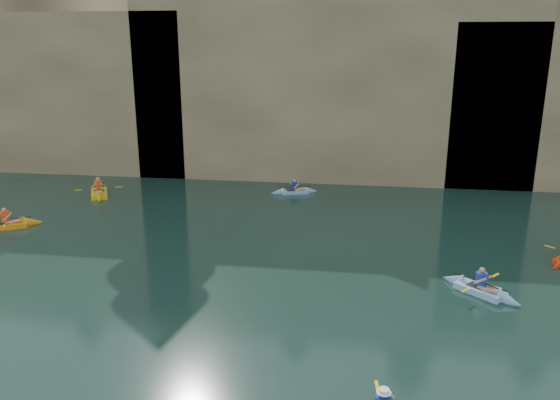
# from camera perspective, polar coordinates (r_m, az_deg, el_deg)

# --- Properties ---
(ground) EXTENTS (160.00, 160.00, 0.00)m
(ground) POSITION_cam_1_polar(r_m,az_deg,el_deg) (14.39, -9.52, -19.58)
(ground) COLOR black
(ground) RESTS_ON ground
(cliff) EXTENTS (70.00, 16.00, 12.00)m
(cliff) POSITION_cam_1_polar(r_m,az_deg,el_deg) (41.31, 3.04, 12.84)
(cliff) COLOR tan
(cliff) RESTS_ON ground
(cliff_slab_center) EXTENTS (24.00, 2.40, 11.40)m
(cliff_slab_center) POSITION_cam_1_polar(r_m,az_deg,el_deg) (33.81, 5.26, 11.57)
(cliff_slab_center) COLOR #9F8960
(cliff_slab_center) RESTS_ON ground
(sea_cave_west) EXTENTS (4.50, 1.00, 4.00)m
(sea_cave_west) POSITION_cam_1_polar(r_m,az_deg,el_deg) (40.12, -24.95, 5.52)
(sea_cave_west) COLOR black
(sea_cave_west) RESTS_ON ground
(sea_cave_center) EXTENTS (3.50, 1.00, 3.20)m
(sea_cave_center) POSITION_cam_1_polar(r_m,az_deg,el_deg) (34.60, -4.99, 4.82)
(sea_cave_center) COLOR black
(sea_cave_center) RESTS_ON ground
(sea_cave_east) EXTENTS (5.00, 1.00, 4.50)m
(sea_cave_east) POSITION_cam_1_polar(r_m,az_deg,el_deg) (34.12, 18.62, 4.98)
(sea_cave_east) COLOR black
(sea_cave_east) RESTS_ON ground
(kayaker_orange) EXTENTS (3.13, 2.30, 1.22)m
(kayaker_orange) POSITION_cam_1_polar(r_m,az_deg,el_deg) (28.56, -26.70, -2.34)
(kayaker_orange) COLOR orange
(kayaker_orange) RESTS_ON ground
(kayaker_ltblue_near) EXTENTS (2.70, 2.52, 1.18)m
(kayaker_ltblue_near) POSITION_cam_1_polar(r_m,az_deg,el_deg) (20.33, 20.18, -8.74)
(kayaker_ltblue_near) COLOR #8FBCEF
(kayaker_ltblue_near) RESTS_ON ground
(kayaker_yellow) EXTENTS (2.39, 3.31, 1.35)m
(kayaker_yellow) POSITION_cam_1_polar(r_m,az_deg,el_deg) (32.47, -18.37, 0.69)
(kayaker_yellow) COLOR yellow
(kayaker_yellow) RESTS_ON ground
(kayaker_ltblue_mid) EXTENTS (2.77, 1.99, 1.03)m
(kayaker_ltblue_mid) POSITION_cam_1_polar(r_m,az_deg,el_deg) (31.37, 1.50, 0.92)
(kayaker_ltblue_mid) COLOR #7CA1D0
(kayaker_ltblue_mid) RESTS_ON ground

